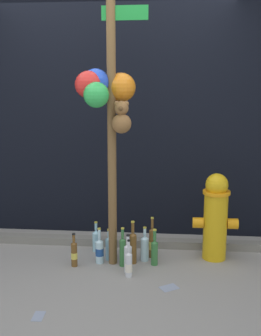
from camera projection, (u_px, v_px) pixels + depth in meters
ground_plane at (97, 282)px, 3.56m from camera, size 14.00×14.00×0.00m
building_wall at (115, 80)px, 4.51m from camera, size 10.00×0.20×3.41m
curb_strip at (110, 242)px, 4.36m from camera, size 8.00×0.12×0.08m
memorial_post at (107, 80)px, 3.57m from camera, size 0.62×0.47×2.77m
fire_hydrant at (215, 216)px, 3.96m from camera, size 0.43×0.26×0.84m
bottle_0 at (112, 242)px, 4.07m from camera, size 0.08×0.08×0.35m
bottle_1 at (109, 247)px, 3.99m from camera, size 0.07×0.07×0.31m
bottle_2 at (100, 250)px, 3.91m from camera, size 0.08×0.08×0.35m
bottle_3 at (96, 240)px, 4.19m from camera, size 0.08×0.08×0.31m
bottle_4 at (74, 253)px, 3.84m from camera, size 0.06×0.06×0.32m
bottle_5 at (154, 251)px, 3.87m from camera, size 0.06×0.06×0.35m
bottle_6 at (123, 251)px, 3.84m from camera, size 0.06×0.06×0.37m
bottle_7 at (145, 247)px, 3.96m from camera, size 0.08×0.08×0.34m
bottle_8 at (133, 247)px, 3.90m from camera, size 0.07×0.07×0.41m
bottle_9 at (152, 242)px, 4.03m from camera, size 0.06×0.06×0.41m
bottle_10 at (128, 257)px, 3.72m from camera, size 0.07×0.07×0.35m
bottle_11 at (129, 264)px, 3.63m from camera, size 0.06×0.06×0.34m
litter_0 at (38, 316)px, 3.03m from camera, size 0.09×0.14×0.01m
litter_1 at (169, 288)px, 3.45m from camera, size 0.18×0.17×0.01m
litter_3 at (80, 238)px, 4.55m from camera, size 0.11×0.15×0.01m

